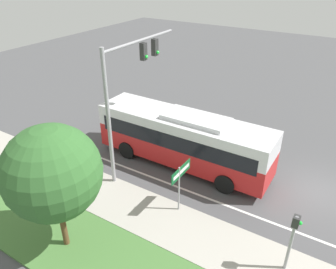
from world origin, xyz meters
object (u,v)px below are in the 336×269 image
(pedestrian_signal, at_px, (293,235))
(bus, at_px, (183,137))
(signal_gantry, at_px, (128,83))
(street_sign, at_px, (180,178))

(pedestrian_signal, bearing_deg, bus, 58.12)
(pedestrian_signal, bearing_deg, signal_gantry, 74.85)
(pedestrian_signal, xyz_separation_m, street_sign, (0.84, 5.23, -0.01))
(pedestrian_signal, distance_m, street_sign, 5.29)
(bus, bearing_deg, pedestrian_signal, -121.88)
(signal_gantry, xyz_separation_m, pedestrian_signal, (-2.53, -9.33, -3.27))
(signal_gantry, height_order, pedestrian_signal, signal_gantry)
(bus, relative_size, street_sign, 4.04)
(bus, height_order, street_sign, bus)
(bus, height_order, signal_gantry, signal_gantry)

